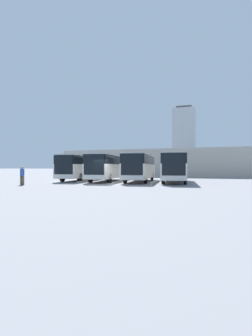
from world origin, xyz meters
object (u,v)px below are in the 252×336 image
at_px(bus_2, 108,167).
at_px(bus_3, 81,167).
at_px(bus_0, 175,167).
at_px(pedestrian, 22,175).
at_px(bus_1, 140,167).

bearing_deg(bus_2, bus_3, -17.57).
xyz_separation_m(bus_0, pedestrian, (13.16, 9.52, -0.81)).
bearing_deg(bus_2, bus_0, 173.77).
xyz_separation_m(bus_2, pedestrian, (4.99, 9.27, -0.81)).
height_order(bus_2, bus_3, same).
height_order(bus_0, bus_1, same).
relative_size(bus_1, pedestrian, 6.12).
bearing_deg(bus_0, pedestrian, 27.89).
relative_size(bus_0, bus_2, 1.00).
distance_m(bus_1, pedestrian, 13.08).
xyz_separation_m(bus_0, bus_2, (8.17, 0.25, 0.00)).
bearing_deg(bus_3, pedestrian, 76.84).
bearing_deg(bus_2, pedestrian, 53.72).
bearing_deg(bus_1, bus_3, -12.04).
height_order(bus_1, pedestrian, bus_1).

